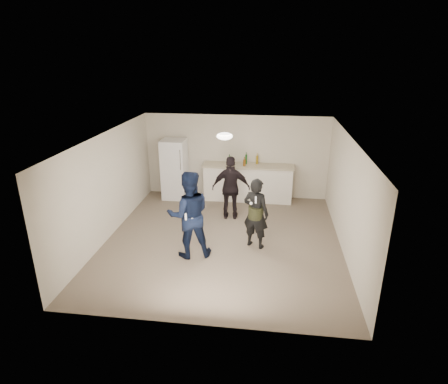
# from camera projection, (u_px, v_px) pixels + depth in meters

# --- Properties ---
(floor) EXTENTS (6.00, 6.00, 0.00)m
(floor) POSITION_uv_depth(u_px,v_px,m) (223.00, 240.00, 8.95)
(floor) COLOR #6B5B4C
(floor) RESTS_ON ground
(ceiling) EXTENTS (6.00, 6.00, 0.00)m
(ceiling) POSITION_uv_depth(u_px,v_px,m) (223.00, 137.00, 8.07)
(ceiling) COLOR silver
(ceiling) RESTS_ON wall_back
(wall_back) EXTENTS (6.00, 0.00, 6.00)m
(wall_back) POSITION_uv_depth(u_px,v_px,m) (236.00, 156.00, 11.29)
(wall_back) COLOR beige
(wall_back) RESTS_ON floor
(wall_front) EXTENTS (6.00, 0.00, 6.00)m
(wall_front) POSITION_uv_depth(u_px,v_px,m) (197.00, 259.00, 5.73)
(wall_front) COLOR beige
(wall_front) RESTS_ON floor
(wall_left) EXTENTS (0.00, 6.00, 6.00)m
(wall_left) POSITION_uv_depth(u_px,v_px,m) (108.00, 186.00, 8.84)
(wall_left) COLOR beige
(wall_left) RESTS_ON floor
(wall_right) EXTENTS (0.00, 6.00, 6.00)m
(wall_right) POSITION_uv_depth(u_px,v_px,m) (347.00, 197.00, 8.18)
(wall_right) COLOR beige
(wall_right) RESTS_ON floor
(counter) EXTENTS (2.60, 0.56, 1.05)m
(counter) POSITION_uv_depth(u_px,v_px,m) (248.00, 183.00, 11.20)
(counter) COLOR white
(counter) RESTS_ON floor
(counter_top) EXTENTS (2.68, 0.64, 0.04)m
(counter_top) POSITION_uv_depth(u_px,v_px,m) (248.00, 166.00, 11.00)
(counter_top) COLOR #BAB290
(counter_top) RESTS_ON counter
(fridge) EXTENTS (0.70, 0.70, 1.80)m
(fridge) POSITION_uv_depth(u_px,v_px,m) (175.00, 169.00, 11.27)
(fridge) COLOR white
(fridge) RESTS_ON floor
(fridge_handle) EXTENTS (0.02, 0.02, 0.60)m
(fridge_handle) POSITION_uv_depth(u_px,v_px,m) (180.00, 160.00, 10.75)
(fridge_handle) COLOR #B7B7BB
(fridge_handle) RESTS_ON fridge
(ceiling_dome) EXTENTS (0.36, 0.36, 0.16)m
(ceiling_dome) POSITION_uv_depth(u_px,v_px,m) (225.00, 136.00, 8.37)
(ceiling_dome) COLOR white
(ceiling_dome) RESTS_ON ceiling
(shaker) EXTENTS (0.08, 0.08, 0.17)m
(shaker) POSITION_uv_depth(u_px,v_px,m) (232.00, 163.00, 10.90)
(shaker) COLOR silver
(shaker) RESTS_ON counter_top
(man) EXTENTS (1.12, 0.98, 1.93)m
(man) POSITION_uv_depth(u_px,v_px,m) (189.00, 215.00, 7.96)
(man) COLOR #0E1B3D
(man) RESTS_ON floor
(woman) EXTENTS (0.70, 0.59, 1.65)m
(woman) POSITION_uv_depth(u_px,v_px,m) (256.00, 213.00, 8.39)
(woman) COLOR black
(woman) RESTS_ON floor
(camo_shorts) EXTENTS (0.34, 0.34, 0.28)m
(camo_shorts) POSITION_uv_depth(u_px,v_px,m) (256.00, 212.00, 8.38)
(camo_shorts) COLOR #2E3417
(camo_shorts) RESTS_ON woman
(spectator) EXTENTS (1.03, 0.47, 1.71)m
(spectator) POSITION_uv_depth(u_px,v_px,m) (231.00, 188.00, 9.84)
(spectator) COLOR black
(spectator) RESTS_ON floor
(remote_man) EXTENTS (0.04, 0.04, 0.15)m
(remote_man) POSITION_uv_depth(u_px,v_px,m) (186.00, 217.00, 7.68)
(remote_man) COLOR white
(remote_man) RESTS_ON man
(nunchuk_man) EXTENTS (0.07, 0.07, 0.07)m
(nunchuk_man) POSITION_uv_depth(u_px,v_px,m) (192.00, 219.00, 7.71)
(nunchuk_man) COLOR white
(nunchuk_man) RESTS_ON man
(remote_woman) EXTENTS (0.04, 0.04, 0.15)m
(remote_woman) POSITION_uv_depth(u_px,v_px,m) (256.00, 200.00, 8.00)
(remote_woman) COLOR white
(remote_woman) RESTS_ON woman
(nunchuk_woman) EXTENTS (0.07, 0.07, 0.07)m
(nunchuk_woman) POSITION_uv_depth(u_px,v_px,m) (251.00, 203.00, 8.08)
(nunchuk_woman) COLOR white
(nunchuk_woman) RESTS_ON woman
(bottle_cluster) EXTENTS (0.88, 0.35, 0.28)m
(bottle_cluster) POSITION_uv_depth(u_px,v_px,m) (245.00, 161.00, 11.03)
(bottle_cluster) COLOR #124214
(bottle_cluster) RESTS_ON counter_top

